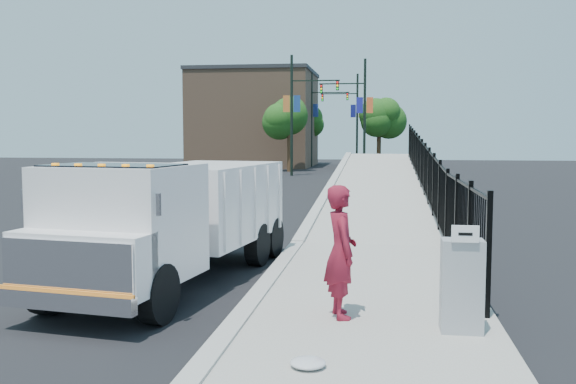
# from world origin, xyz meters

# --- Properties ---
(ground) EXTENTS (120.00, 120.00, 0.00)m
(ground) POSITION_xyz_m (0.00, 0.00, 0.00)
(ground) COLOR black
(ground) RESTS_ON ground
(sidewalk) EXTENTS (3.55, 12.00, 0.12)m
(sidewalk) POSITION_xyz_m (1.93, -2.00, 0.06)
(sidewalk) COLOR #9E998E
(sidewalk) RESTS_ON ground
(curb) EXTENTS (0.30, 12.00, 0.16)m
(curb) POSITION_xyz_m (0.00, -2.00, 0.08)
(curb) COLOR #ADAAA3
(curb) RESTS_ON ground
(ramp) EXTENTS (3.95, 24.06, 3.19)m
(ramp) POSITION_xyz_m (2.12, 16.00, 0.00)
(ramp) COLOR #9E998E
(ramp) RESTS_ON ground
(iron_fence) EXTENTS (0.10, 28.00, 1.80)m
(iron_fence) POSITION_xyz_m (3.55, 12.00, 0.90)
(iron_fence) COLOR black
(iron_fence) RESTS_ON ground
(truck) EXTENTS (3.11, 7.04, 2.33)m
(truck) POSITION_xyz_m (-1.78, -0.15, 1.31)
(truck) COLOR black
(truck) RESTS_ON ground
(worker) EXTENTS (0.65, 0.81, 1.92)m
(worker) POSITION_xyz_m (1.45, -2.26, 1.08)
(worker) COLOR maroon
(worker) RESTS_ON sidewalk
(utility_cabinet) EXTENTS (0.55, 0.40, 1.25)m
(utility_cabinet) POSITION_xyz_m (3.10, -2.72, 0.75)
(utility_cabinet) COLOR gray
(utility_cabinet) RESTS_ON sidewalk
(arrow_sign) EXTENTS (0.35, 0.04, 0.22)m
(arrow_sign) POSITION_xyz_m (3.10, -2.94, 1.48)
(arrow_sign) COLOR white
(arrow_sign) RESTS_ON utility_cabinet
(debris) EXTENTS (0.42, 0.42, 0.10)m
(debris) POSITION_xyz_m (1.22, -4.35, 0.17)
(debris) COLOR silver
(debris) RESTS_ON sidewalk
(light_pole_0) EXTENTS (3.77, 0.22, 8.00)m
(light_pole_0) POSITION_xyz_m (-3.67, 31.10, 4.36)
(light_pole_0) COLOR black
(light_pole_0) RESTS_ON ground
(light_pole_1) EXTENTS (3.78, 0.22, 8.00)m
(light_pole_1) POSITION_xyz_m (0.47, 33.92, 4.36)
(light_pole_1) COLOR black
(light_pole_1) RESTS_ON ground
(light_pole_2) EXTENTS (3.77, 0.22, 8.00)m
(light_pole_2) POSITION_xyz_m (-3.68, 43.26, 4.36)
(light_pole_2) COLOR black
(light_pole_2) RESTS_ON ground
(light_pole_3) EXTENTS (3.78, 0.22, 8.00)m
(light_pole_3) POSITION_xyz_m (-0.48, 44.99, 4.36)
(light_pole_3) COLOR black
(light_pole_3) RESTS_ON ground
(tree_0) EXTENTS (2.90, 2.90, 5.45)m
(tree_0) POSITION_xyz_m (-4.81, 35.85, 3.96)
(tree_0) COLOR #382314
(tree_0) RESTS_ON ground
(tree_1) EXTENTS (2.62, 2.62, 5.31)m
(tree_1) POSITION_xyz_m (1.75, 40.85, 3.95)
(tree_1) COLOR #382314
(tree_1) RESTS_ON ground
(tree_2) EXTENTS (2.60, 2.60, 5.30)m
(tree_2) POSITION_xyz_m (-4.69, 47.34, 3.94)
(tree_2) COLOR #382314
(tree_2) RESTS_ON ground
(building) EXTENTS (10.00, 10.00, 8.00)m
(building) POSITION_xyz_m (-9.00, 44.00, 4.00)
(building) COLOR #8C664C
(building) RESTS_ON ground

